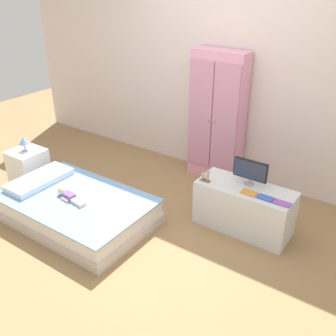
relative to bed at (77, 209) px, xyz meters
The scene contains 14 objects.
ground_plane 0.80m from the bed, 18.92° to the left, with size 10.00×10.00×0.02m, color #99754C.
back_wall 2.32m from the bed, 67.92° to the left, with size 6.40×0.05×2.70m, color silver.
bed is the anchor object (origin of this frame).
pillow 0.58m from the bed, behind, with size 0.32×0.70×0.07m, color silver.
doll 0.20m from the bed, 150.75° to the right, with size 0.39×0.14×0.10m.
nightstand 1.06m from the bed, 168.58° to the left, with size 0.37×0.37×0.44m, color white.
table_lamp 1.14m from the bed, 168.58° to the left, with size 0.11×0.11×0.17m.
wardrobe 1.90m from the bed, 67.70° to the left, with size 0.64×0.28×1.54m.
tv_stand 1.68m from the bed, 30.26° to the left, with size 0.93×0.40×0.47m, color silver.
tv_monitor 1.77m from the bed, 32.26° to the left, with size 0.34×0.10×0.26m.
rocking_horse_toy 1.35m from the bed, 34.11° to the left, with size 0.11×0.04×0.13m.
book_orange 1.73m from the bed, 26.43° to the left, with size 0.15×0.09×0.01m, color orange.
book_blue 1.87m from the bed, 24.23° to the left, with size 0.14×0.08×0.02m, color blue.
book_purple 2.01m from the bed, 22.39° to the left, with size 0.16×0.08×0.01m, color #8E51B2.
Camera 1 is at (1.87, -2.40, 2.28)m, focal length 40.61 mm.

